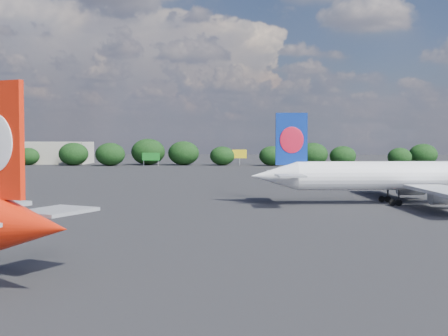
{
  "coord_description": "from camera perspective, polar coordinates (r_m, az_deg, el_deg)",
  "views": [
    {
      "loc": [
        18.55,
        -34.22,
        10.43
      ],
      "look_at": [
        16.0,
        12.0,
        8.0
      ],
      "focal_mm": 50.0,
      "sensor_mm": 36.0,
      "label": 1
    }
  ],
  "objects": [
    {
      "name": "ground",
      "position": [
        96.6,
        -7.94,
        -3.23
      ],
      "size": [
        500.0,
        500.0,
        0.0
      ],
      "primitive_type": "plane",
      "color": "black",
      "rests_on": "ground"
    },
    {
      "name": "china_southern_airliner",
      "position": [
        98.05,
        15.37,
        -0.75
      ],
      "size": [
        42.33,
        40.31,
        13.81
      ],
      "color": "white",
      "rests_on": "ground"
    },
    {
      "name": "terminal_building",
      "position": [
        241.25,
        -17.11,
        1.34
      ],
      "size": [
        42.0,
        16.0,
        8.0
      ],
      "color": "#9E9888",
      "rests_on": "ground"
    },
    {
      "name": "highway_sign",
      "position": [
        213.5,
        -6.7,
        1.02
      ],
      "size": [
        6.0,
        0.3,
        4.5
      ],
      "color": "#156B1D",
      "rests_on": "ground"
    },
    {
      "name": "billboard_yellow",
      "position": [
        216.42,
        1.43,
        1.26
      ],
      "size": [
        5.0,
        0.3,
        5.5
      ],
      "color": "yellow",
      "rests_on": "ground"
    },
    {
      "name": "horizon_treeline",
      "position": [
        216.31,
        -3.69,
        1.26
      ],
      "size": [
        206.74,
        16.87,
        9.26
      ],
      "color": "black",
      "rests_on": "ground"
    }
  ]
}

